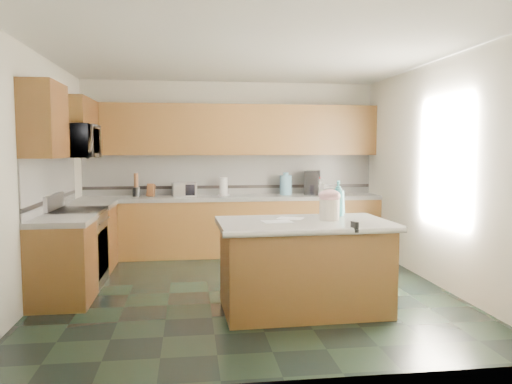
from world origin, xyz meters
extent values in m
plane|color=black|center=(0.00, 0.00, 0.00)|extent=(4.60, 4.60, 0.00)
plane|color=white|center=(0.00, 0.00, 2.70)|extent=(4.60, 4.60, 0.00)
cube|color=white|center=(0.00, 2.32, 1.35)|extent=(4.60, 0.04, 2.70)
cube|color=white|center=(0.00, -2.32, 1.35)|extent=(4.60, 0.04, 2.70)
cube|color=white|center=(-2.32, 0.00, 1.35)|extent=(0.04, 4.60, 2.70)
cube|color=white|center=(2.32, 0.00, 1.35)|extent=(0.04, 4.60, 2.70)
cube|color=#391E0D|center=(0.00, 2.00, 0.43)|extent=(4.60, 0.60, 0.86)
cube|color=silver|center=(0.00, 2.00, 0.89)|extent=(4.60, 0.64, 0.06)
cube|color=#391E0D|center=(0.00, 2.13, 1.94)|extent=(4.60, 0.33, 0.78)
cube|color=silver|center=(0.00, 2.29, 1.24)|extent=(4.60, 0.02, 0.63)
cube|color=black|center=(0.00, 2.28, 1.04)|extent=(4.60, 0.01, 0.05)
cube|color=#391E0D|center=(-2.00, 1.29, 0.43)|extent=(0.60, 0.82, 0.86)
cube|color=silver|center=(-2.00, 1.29, 0.89)|extent=(0.64, 0.82, 0.06)
cube|color=#391E0D|center=(-2.00, -0.24, 0.43)|extent=(0.60, 0.72, 0.86)
cube|color=silver|center=(-2.00, -0.24, 0.89)|extent=(0.64, 0.72, 0.06)
cube|color=silver|center=(-2.29, 0.55, 1.24)|extent=(0.02, 2.30, 0.63)
cube|color=black|center=(-2.28, 0.55, 1.04)|extent=(0.01, 2.30, 0.05)
cube|color=#391E0D|center=(-2.13, 1.42, 1.94)|extent=(0.33, 1.09, 0.78)
cube|color=#391E0D|center=(-2.13, -0.24, 1.94)|extent=(0.33, 0.72, 0.78)
cube|color=#B7B7BC|center=(-2.00, 0.50, 0.44)|extent=(0.60, 0.76, 0.88)
cube|color=black|center=(-1.71, 0.50, 0.40)|extent=(0.02, 0.68, 0.55)
cube|color=black|center=(-2.00, 0.50, 0.90)|extent=(0.62, 0.78, 0.04)
cylinder|color=#B7B7BC|center=(-1.68, 0.50, 0.78)|extent=(0.02, 0.66, 0.02)
cube|color=#B7B7BC|center=(-2.26, 0.50, 1.02)|extent=(0.06, 0.76, 0.18)
imported|color=#B7B7BC|center=(-2.00, 0.50, 1.73)|extent=(0.50, 0.73, 0.41)
cube|color=#391E0D|center=(0.49, -0.78, 0.43)|extent=(1.65, 0.98, 0.86)
cube|color=silver|center=(0.49, -0.78, 0.89)|extent=(1.75, 1.08, 0.06)
cylinder|color=silver|center=(0.49, -1.30, 0.89)|extent=(1.72, 0.11, 0.06)
cylinder|color=silver|center=(0.76, -0.74, 1.03)|extent=(0.24, 0.24, 0.21)
ellipsoid|color=#D29399|center=(0.76, -0.74, 1.17)|extent=(0.22, 0.22, 0.14)
cylinder|color=tan|center=(0.76, -0.74, 1.21)|extent=(0.07, 0.03, 0.03)
sphere|color=tan|center=(0.73, -0.74, 1.21)|extent=(0.04, 0.04, 0.04)
sphere|color=tan|center=(0.80, -0.74, 1.21)|extent=(0.04, 0.04, 0.04)
imported|color=#47B3BE|center=(0.94, -0.46, 1.11)|extent=(0.19, 0.19, 0.38)
cube|color=white|center=(0.21, -0.80, 0.92)|extent=(0.32, 0.25, 0.00)
cube|color=white|center=(0.39, -0.59, 0.92)|extent=(0.32, 0.29, 0.00)
cube|color=black|center=(0.85, -1.28, 0.93)|extent=(0.05, 0.11, 0.10)
cylinder|color=black|center=(0.85, -1.34, 0.91)|extent=(0.02, 0.08, 0.02)
cube|color=#472814|center=(-1.24, 2.05, 1.02)|extent=(0.14, 0.16, 0.21)
cylinder|color=black|center=(-1.46, 2.08, 0.99)|extent=(0.12, 0.12, 0.14)
cylinder|color=#472814|center=(-1.46, 2.08, 1.17)|extent=(0.07, 0.07, 0.21)
cube|color=#B7B7BC|center=(-0.73, 2.05, 1.02)|extent=(0.38, 0.29, 0.21)
cube|color=black|center=(-0.73, 1.94, 1.02)|extent=(0.32, 0.01, 0.17)
cylinder|color=white|center=(-0.13, 2.10, 1.06)|extent=(0.13, 0.13, 0.28)
cylinder|color=#B7B7BC|center=(-0.13, 2.10, 0.93)|extent=(0.19, 0.19, 0.01)
cylinder|color=#5C92B1|center=(0.85, 2.06, 1.08)|extent=(0.19, 0.19, 0.31)
cylinder|color=#5C92B1|center=(0.85, 2.06, 1.25)|extent=(0.09, 0.09, 0.04)
cube|color=black|center=(1.29, 2.08, 1.11)|extent=(0.30, 0.31, 0.38)
cylinder|color=black|center=(1.29, 2.02, 1.00)|extent=(0.15, 0.15, 0.15)
imported|color=white|center=(1.40, 2.05, 1.05)|extent=(0.16, 0.16, 0.25)
cylinder|color=red|center=(1.40, 2.05, 1.19)|extent=(0.02, 0.02, 0.03)
cube|color=white|center=(2.29, -0.20, 1.50)|extent=(0.02, 1.40, 1.10)
camera|label=1|loc=(-0.65, -5.66, 1.64)|focal=35.00mm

